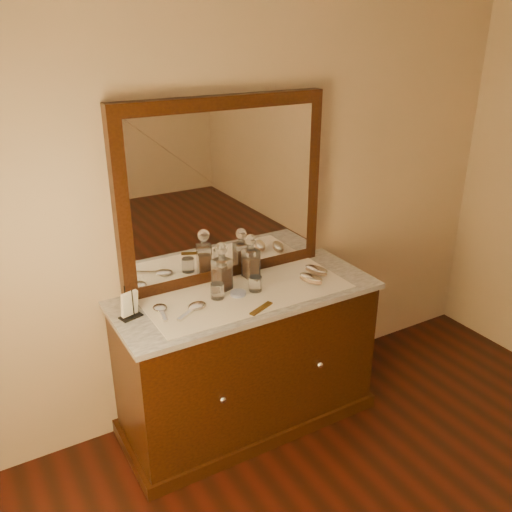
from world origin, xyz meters
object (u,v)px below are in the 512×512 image
at_px(pin_dish, 238,293).
at_px(hand_mirror_outer, 161,309).
at_px(mirror_frame, 224,191).
at_px(comb, 261,308).
at_px(decanter_right, 251,261).
at_px(dresser_cabinet, 247,361).
at_px(brush_near, 311,278).
at_px(decanter_left, 222,271).
at_px(hand_mirror_inner, 195,307).
at_px(brush_far, 316,270).
at_px(napkin_rack, 130,306).

xyz_separation_m(pin_dish, hand_mirror_outer, (-0.42, 0.04, 0.00)).
distance_m(mirror_frame, comb, 0.67).
bearing_deg(mirror_frame, decanter_right, -40.54).
bearing_deg(dresser_cabinet, hand_mirror_outer, 175.72).
bearing_deg(brush_near, decanter_left, 160.04).
height_order(dresser_cabinet, hand_mirror_inner, hand_mirror_inner).
relative_size(dresser_cabinet, hand_mirror_outer, 7.45).
bearing_deg(decanter_left, dresser_cabinet, -43.68).
relative_size(hand_mirror_outer, hand_mirror_inner, 0.90).
xyz_separation_m(comb, brush_near, (0.40, 0.13, 0.02)).
xyz_separation_m(decanter_left, hand_mirror_outer, (-0.38, -0.06, -0.10)).
relative_size(brush_near, hand_mirror_outer, 0.86).
bearing_deg(hand_mirror_inner, brush_far, 2.64).
bearing_deg(decanter_left, pin_dish, -68.12).
relative_size(napkin_rack, decanter_right, 0.62).
bearing_deg(napkin_rack, decanter_left, 4.34).
height_order(dresser_cabinet, mirror_frame, mirror_frame).
bearing_deg(brush_far, napkin_rack, 177.12).
bearing_deg(brush_near, comb, -161.85).
bearing_deg(brush_far, decanter_left, 170.38).
distance_m(napkin_rack, hand_mirror_outer, 0.16).
height_order(decanter_left, hand_mirror_inner, decanter_left).
xyz_separation_m(decanter_left, brush_near, (0.47, -0.17, -0.08)).
xyz_separation_m(dresser_cabinet, decanter_right, (0.11, 0.15, 0.54)).
bearing_deg(decanter_left, napkin_rack, -175.66).
bearing_deg(decanter_left, decanter_right, 14.81).
distance_m(pin_dish, hand_mirror_inner, 0.26).
xyz_separation_m(napkin_rack, decanter_right, (0.74, 0.10, 0.04)).
relative_size(mirror_frame, pin_dish, 14.00).
relative_size(mirror_frame, decanter_left, 4.41).
distance_m(dresser_cabinet, pin_dish, 0.46).
height_order(dresser_cabinet, napkin_rack, napkin_rack).
bearing_deg(napkin_rack, brush_far, -2.88).
relative_size(dresser_cabinet, brush_far, 8.79).
relative_size(mirror_frame, decanter_right, 4.66).
relative_size(decanter_right, hand_mirror_inner, 1.23).
height_order(dresser_cabinet, brush_near, brush_near).
bearing_deg(napkin_rack, comb, -23.68).
distance_m(mirror_frame, decanter_right, 0.42).
distance_m(napkin_rack, decanter_left, 0.53).
bearing_deg(brush_near, dresser_cabinet, 168.43).
xyz_separation_m(mirror_frame, decanter_left, (-0.10, -0.15, -0.39)).
relative_size(comb, brush_near, 1.00).
bearing_deg(comb, pin_dish, 74.12).
relative_size(mirror_frame, brush_far, 7.54).
bearing_deg(mirror_frame, brush_near, -41.05).
bearing_deg(decanter_right, decanter_left, -165.19).
distance_m(pin_dish, decanter_left, 0.15).
relative_size(comb, decanter_left, 0.59).
distance_m(decanter_left, brush_far, 0.57).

